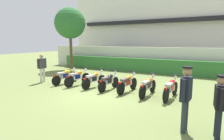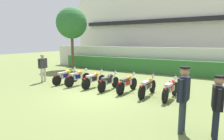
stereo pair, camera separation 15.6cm
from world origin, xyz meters
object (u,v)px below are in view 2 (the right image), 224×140
at_px(tree_near_inspector, 72,23).
at_px(motorcycle_in_row_3, 109,81).
at_px(officer_0, 184,94).
at_px(parked_car, 118,56).
at_px(motorcycle_in_row_4, 127,83).
at_px(motorcycle_in_row_6, 170,88).
at_px(motorcycle_in_row_0, 66,76).
at_px(officer_1, 217,103).
at_px(motorcycle_in_row_1, 78,77).
at_px(inspector_person, 43,65).
at_px(motorcycle_in_row_2, 94,79).
at_px(motorcycle_in_row_5, 147,86).

xyz_separation_m(tree_near_inspector, motorcycle_in_row_3, (6.48, -4.85, -3.49)).
height_order(motorcycle_in_row_3, officer_0, officer_0).
bearing_deg(tree_near_inspector, parked_car, 56.81).
bearing_deg(motorcycle_in_row_4, officer_0, -129.08).
bearing_deg(parked_car, motorcycle_in_row_6, -51.24).
xyz_separation_m(motorcycle_in_row_0, officer_1, (7.61, -2.95, 0.51)).
distance_m(motorcycle_in_row_1, inspector_person, 2.47).
bearing_deg(officer_1, motorcycle_in_row_0, -26.75).
distance_m(tree_near_inspector, motorcycle_in_row_1, 7.42).
relative_size(motorcycle_in_row_3, officer_1, 1.10).
bearing_deg(parked_car, motorcycle_in_row_4, -60.09).
bearing_deg(motorcycle_in_row_6, officer_1, -144.22).
bearing_deg(motorcycle_in_row_1, inspector_person, 104.48).
xyz_separation_m(tree_near_inspector, officer_0, (10.42, -7.72, -2.87)).
distance_m(motorcycle_in_row_4, officer_1, 4.78).
distance_m(motorcycle_in_row_2, motorcycle_in_row_4, 1.93).
distance_m(parked_car, officer_0, 14.00).
bearing_deg(motorcycle_in_row_1, motorcycle_in_row_6, -83.61).
bearing_deg(motorcycle_in_row_6, parked_car, 43.95).
relative_size(motorcycle_in_row_2, officer_1, 1.13).
bearing_deg(inspector_person, motorcycle_in_row_6, 1.72).
relative_size(motorcycle_in_row_2, motorcycle_in_row_3, 1.03).
xyz_separation_m(tree_near_inspector, motorcycle_in_row_6, (9.50, -4.87, -3.48)).
bearing_deg(motorcycle_in_row_6, motorcycle_in_row_1, 94.17).
distance_m(tree_near_inspector, motorcycle_in_row_2, 8.10).
height_order(motorcycle_in_row_2, motorcycle_in_row_4, motorcycle_in_row_4).
relative_size(motorcycle_in_row_3, inspector_person, 1.06).
xyz_separation_m(motorcycle_in_row_2, motorcycle_in_row_4, (1.92, -0.02, 0.00)).
bearing_deg(motorcycle_in_row_4, tree_near_inspector, 63.22).
bearing_deg(motorcycle_in_row_6, motorcycle_in_row_3, 94.63).
xyz_separation_m(parked_car, motorcycle_in_row_6, (7.00, -8.69, -0.49)).
height_order(motorcycle_in_row_0, motorcycle_in_row_5, motorcycle_in_row_5).
distance_m(motorcycle_in_row_2, motorcycle_in_row_6, 3.96).
xyz_separation_m(motorcycle_in_row_2, motorcycle_in_row_6, (3.96, -0.11, 0.01)).
xyz_separation_m(motorcycle_in_row_2, officer_1, (5.65, -2.96, 0.50)).
relative_size(motorcycle_in_row_1, officer_1, 1.16).
distance_m(motorcycle_in_row_4, motorcycle_in_row_6, 2.04).
bearing_deg(motorcycle_in_row_1, motorcycle_in_row_5, -84.35).
relative_size(motorcycle_in_row_4, motorcycle_in_row_5, 0.98).
bearing_deg(tree_near_inspector, motorcycle_in_row_6, -27.13).
relative_size(motorcycle_in_row_2, officer_0, 1.02).
bearing_deg(inspector_person, motorcycle_in_row_2, 5.49).
xyz_separation_m(motorcycle_in_row_6, officer_0, (0.92, -2.85, 0.61)).
bearing_deg(motorcycle_in_row_5, motorcycle_in_row_0, 91.91).
relative_size(tree_near_inspector, motorcycle_in_row_5, 2.83).
bearing_deg(parked_car, motorcycle_in_row_2, -70.58).
bearing_deg(motorcycle_in_row_4, motorcycle_in_row_2, 95.25).
xyz_separation_m(motorcycle_in_row_4, inspector_person, (-5.38, -0.31, 0.54)).
distance_m(motorcycle_in_row_3, officer_1, 5.54).
distance_m(tree_near_inspector, motorcycle_in_row_0, 6.92).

